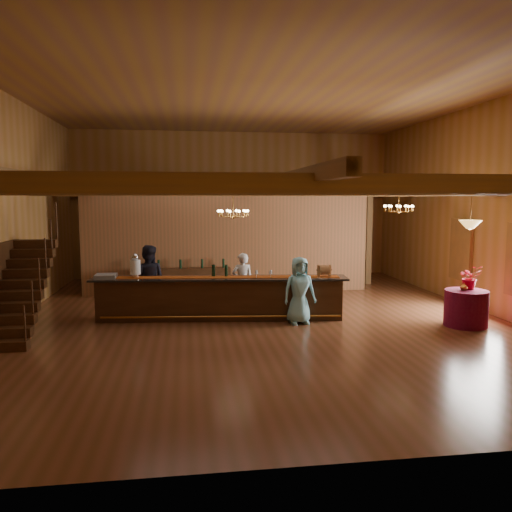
{
  "coord_description": "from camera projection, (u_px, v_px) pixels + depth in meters",
  "views": [
    {
      "loc": [
        -1.79,
        -12.17,
        3.0
      ],
      "look_at": [
        0.01,
        0.76,
        1.49
      ],
      "focal_mm": 35.0,
      "sensor_mm": 36.0,
      "label": 1
    }
  ],
  "objects": [
    {
      "name": "glass_rack_tray",
      "position": [
        106.0,
        276.0,
        12.2
      ],
      "size": [
        0.5,
        0.5,
        0.1
      ],
      "primitive_type": "cube",
      "color": "gray",
      "rests_on": "tasting_bar"
    },
    {
      "name": "wall_right",
      "position": [
        486.0,
        208.0,
        13.07
      ],
      "size": [
        0.1,
        14.0,
        5.5
      ],
      "primitive_type": "cube",
      "color": "olive",
      "rests_on": "floor"
    },
    {
      "name": "guest",
      "position": [
        299.0,
        290.0,
        11.94
      ],
      "size": [
        0.84,
        0.59,
        1.61
      ],
      "primitive_type": "imported",
      "rotation": [
        0.0,
        0.0,
        0.11
      ],
      "color": "#80CCDF",
      "rests_on": "floor"
    },
    {
      "name": "pendant_lamp",
      "position": [
        470.0,
        224.0,
        11.5
      ],
      "size": [
        0.52,
        0.52,
        0.9
      ],
      "color": "#A16A29",
      "rests_on": "beam_grid"
    },
    {
      "name": "wall_front",
      "position": [
        355.0,
        222.0,
        5.36
      ],
      "size": [
        12.0,
        0.1,
        5.5
      ],
      "primitive_type": "cube",
      "color": "olive",
      "rests_on": "floor"
    },
    {
      "name": "beam_grid",
      "position": [
        257.0,
        189.0,
        12.69
      ],
      "size": [
        11.9,
        13.9,
        0.39
      ],
      "color": "brown",
      "rests_on": "wall_left"
    },
    {
      "name": "floor_plant",
      "position": [
        322.0,
        272.0,
        16.51
      ],
      "size": [
        0.76,
        0.69,
        1.13
      ],
      "primitive_type": "imported",
      "rotation": [
        0.0,
        0.0,
        0.36
      ],
      "color": "#3B6C27",
      "rests_on": "floor"
    },
    {
      "name": "raffle_drum",
      "position": [
        324.0,
        270.0,
        12.37
      ],
      "size": [
        0.34,
        0.24,
        0.3
      ],
      "color": "brown",
      "rests_on": "tasting_bar"
    },
    {
      "name": "bar_bottle_0",
      "position": [
        213.0,
        271.0,
        12.45
      ],
      "size": [
        0.07,
        0.07,
        0.3
      ],
      "primitive_type": "cylinder",
      "color": "black",
      "rests_on": "tasting_bar"
    },
    {
      "name": "tasting_bar",
      "position": [
        220.0,
        298.0,
        12.41
      ],
      "size": [
        6.36,
        1.45,
        1.06
      ],
      "rotation": [
        0.0,
        0.0,
        -0.1
      ],
      "color": "#3E2312",
      "rests_on": "floor"
    },
    {
      "name": "backroom_boxes",
      "position": [
        230.0,
        268.0,
        17.88
      ],
      "size": [
        4.1,
        0.6,
        1.1
      ],
      "color": "#3E2312",
      "rests_on": "floor"
    },
    {
      "name": "staff_second",
      "position": [
        148.0,
        280.0,
        12.8
      ],
      "size": [
        0.97,
        0.8,
        1.81
      ],
      "primitive_type": "imported",
      "rotation": [
        0.0,
        0.0,
        3.01
      ],
      "color": "black",
      "rests_on": "floor"
    },
    {
      "name": "table_vase",
      "position": [
        464.0,
        285.0,
        11.65
      ],
      "size": [
        0.18,
        0.18,
        0.28
      ],
      "primitive_type": "imported",
      "rotation": [
        0.0,
        0.0,
        -0.31
      ],
      "color": "#A16A29",
      "rests_on": "round_table"
    },
    {
      "name": "wall_left",
      "position": [
        1.0,
        209.0,
        11.43
      ],
      "size": [
        0.1,
        14.0,
        5.5
      ],
      "primitive_type": "cube",
      "color": "olive",
      "rests_on": "floor"
    },
    {
      "name": "bar_bottle_2",
      "position": [
        226.0,
        271.0,
        12.46
      ],
      "size": [
        0.07,
        0.07,
        0.3
      ],
      "primitive_type": "cylinder",
      "color": "black",
      "rests_on": "tasting_bar"
    },
    {
      "name": "wall_back",
      "position": [
        233.0,
        205.0,
        19.14
      ],
      "size": [
        12.0,
        0.1,
        5.5
      ],
      "primitive_type": "cube",
      "color": "olive",
      "rests_on": "floor"
    },
    {
      "name": "round_table",
      "position": [
        466.0,
        308.0,
        11.73
      ],
      "size": [
        0.99,
        0.99,
        0.85
      ],
      "primitive_type": "cylinder",
      "color": "#5B1129",
      "rests_on": "floor"
    },
    {
      "name": "bartender",
      "position": [
        243.0,
        282.0,
        13.31
      ],
      "size": [
        0.58,
        0.39,
        1.56
      ],
      "primitive_type": "imported",
      "rotation": [
        0.0,
        0.0,
        3.12
      ],
      "color": "silver",
      "rests_on": "floor"
    },
    {
      "name": "ceiling",
      "position": [
        260.0,
        93.0,
        11.93
      ],
      "size": [
        14.0,
        14.0,
        0.0
      ],
      "primitive_type": "plane",
      "rotation": [
        3.14,
        0.0,
        0.0
      ],
      "color": "brown",
      "rests_on": "wall_back"
    },
    {
      "name": "beverage_dispenser",
      "position": [
        135.0,
        266.0,
        12.3
      ],
      "size": [
        0.26,
        0.26,
        0.6
      ],
      "color": "silver",
      "rests_on": "tasting_bar"
    },
    {
      "name": "chandelier_left",
      "position": [
        233.0,
        213.0,
        13.0
      ],
      "size": [
        0.8,
        0.8,
        0.74
      ],
      "color": "#A16A29",
      "rests_on": "beam_grid"
    },
    {
      "name": "support_posts",
      "position": [
        263.0,
        257.0,
        11.89
      ],
      "size": [
        9.2,
        10.2,
        3.2
      ],
      "color": "brown",
      "rests_on": "floor"
    },
    {
      "name": "staircase",
      "position": [
        20.0,
        290.0,
        10.98
      ],
      "size": [
        1.0,
        2.8,
        2.0
      ],
      "color": "#3E2312",
      "rests_on": "floor"
    },
    {
      "name": "partition_wall",
      "position": [
        228.0,
        244.0,
        15.76
      ],
      "size": [
        9.0,
        0.18,
        3.1
      ],
      "primitive_type": "cube",
      "color": "brown",
      "rests_on": "floor"
    },
    {
      "name": "floor",
      "position": [
        260.0,
        318.0,
        12.57
      ],
      "size": [
        14.0,
        14.0,
        0.0
      ],
      "primitive_type": "plane",
      "color": "brown",
      "rests_on": "ground"
    },
    {
      "name": "chandelier_right",
      "position": [
        398.0,
        208.0,
        13.7
      ],
      "size": [
        0.8,
        0.8,
        0.63
      ],
      "color": "#A16A29",
      "rests_on": "beam_grid"
    },
    {
      "name": "table_flowers",
      "position": [
        470.0,
        277.0,
        11.8
      ],
      "size": [
        0.54,
        0.48,
        0.57
      ],
      "primitive_type": "imported",
      "rotation": [
        0.0,
        0.0,
        -0.07
      ],
      "color": "#AF031B",
      "rests_on": "round_table"
    },
    {
      "name": "window_right_back",
      "position": [
        461.0,
        249.0,
        14.19
      ],
      "size": [
        0.12,
        1.05,
        1.75
      ],
      "primitive_type": "cube",
      "color": "white",
      "rests_on": "wall_right"
    },
    {
      "name": "backbar_shelf",
      "position": [
        181.0,
        282.0,
        15.36
      ],
      "size": [
        3.08,
        0.81,
        0.86
      ],
      "primitive_type": "cube",
      "rotation": [
        0.0,
        0.0,
        0.11
      ],
      "color": "#3E2312",
      "rests_on": "floor"
    },
    {
      "name": "bar_bottle_1",
      "position": [
        214.0,
        271.0,
        12.45
      ],
      "size": [
        0.07,
        0.07,
        0.3
      ],
      "primitive_type": "cylinder",
      "color": "black",
      "rests_on": "tasting_bar"
    }
  ]
}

